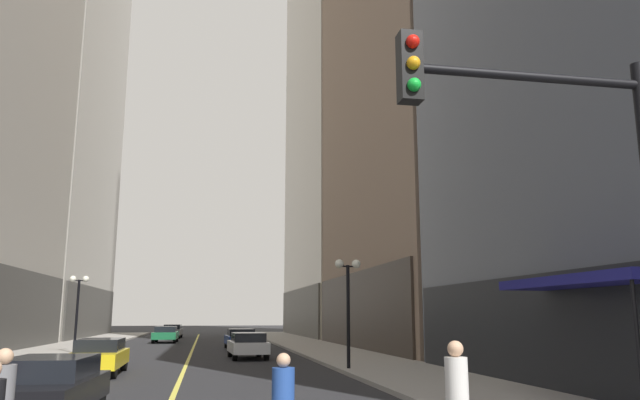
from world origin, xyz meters
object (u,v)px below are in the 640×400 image
(car_black, at_px, (46,387))
(car_blue, at_px, (240,338))
(street_lamp_left_far, at_px, (78,296))
(fire_hydrant_right, at_px, (462,392))
(car_yellow, at_px, (99,355))
(car_green, at_px, (166,334))
(street_lamp_right_mid, at_px, (348,289))
(car_grey, at_px, (173,331))
(car_white, at_px, (248,345))
(pedestrian_in_blue_hoodie, at_px, (283,400))
(traffic_light_near_right, at_px, (577,189))
(pedestrian_in_white_shirt, at_px, (457,393))

(car_black, height_order, car_blue, same)
(street_lamp_left_far, height_order, fire_hydrant_right, street_lamp_left_far)
(car_yellow, bearing_deg, car_black, -86.34)
(car_black, xyz_separation_m, car_green, (-0.01, 38.10, 0.00))
(street_lamp_right_mid, height_order, fire_hydrant_right, street_lamp_right_mid)
(car_green, bearing_deg, street_lamp_right_mid, -72.62)
(car_blue, bearing_deg, car_grey, 104.61)
(car_black, height_order, car_white, same)
(pedestrian_in_blue_hoodie, xyz_separation_m, traffic_light_near_right, (3.36, -2.61, 2.80))
(car_black, height_order, car_green, same)
(car_yellow, bearing_deg, fire_hydrant_right, -46.13)
(car_black, distance_m, car_yellow, 10.55)
(car_grey, relative_size, street_lamp_right_mid, 1.05)
(car_white, height_order, car_green, same)
(pedestrian_in_blue_hoodie, relative_size, street_lamp_right_mid, 0.37)
(car_grey, bearing_deg, pedestrian_in_blue_hoodie, -85.25)
(fire_hydrant_right, bearing_deg, pedestrian_in_blue_hoodie, -135.63)
(car_yellow, distance_m, car_white, 9.69)
(car_white, height_order, pedestrian_in_white_shirt, pedestrian_in_white_shirt)
(car_black, bearing_deg, street_lamp_left_far, 99.98)
(car_yellow, distance_m, pedestrian_in_white_shirt, 17.53)
(car_blue, distance_m, street_lamp_left_far, 10.96)
(car_black, relative_size, pedestrian_in_white_shirt, 2.36)
(fire_hydrant_right, bearing_deg, car_grey, 100.89)
(street_lamp_right_mid, bearing_deg, car_yellow, 176.15)
(car_white, xyz_separation_m, traffic_light_near_right, (2.38, -25.37, 3.02))
(car_grey, bearing_deg, traffic_light_near_right, -82.08)
(car_blue, height_order, car_green, same)
(car_yellow, relative_size, car_green, 1.05)
(traffic_light_near_right, bearing_deg, fire_hydrant_right, 78.19)
(car_black, height_order, fire_hydrant_right, car_black)
(car_grey, bearing_deg, pedestrian_in_white_shirt, -82.68)
(car_yellow, bearing_deg, car_grey, 89.01)
(car_yellow, bearing_deg, car_blue, 69.87)
(car_black, distance_m, car_green, 38.10)
(car_black, relative_size, car_grey, 0.92)
(car_blue, xyz_separation_m, fire_hydrant_right, (3.80, -27.31, -0.32))
(car_blue, bearing_deg, street_lamp_left_far, -152.94)
(car_white, xyz_separation_m, car_blue, (0.13, 9.35, 0.00))
(car_black, relative_size, fire_hydrant_right, 5.36)
(car_white, bearing_deg, car_blue, 89.23)
(pedestrian_in_white_shirt, distance_m, street_lamp_right_mid, 15.43)
(car_green, height_order, street_lamp_left_far, street_lamp_left_far)
(pedestrian_in_blue_hoodie, bearing_deg, street_lamp_left_far, 107.12)
(car_black, relative_size, street_lamp_left_far, 0.97)
(car_grey, bearing_deg, car_green, -89.94)
(car_blue, distance_m, pedestrian_in_white_shirt, 32.73)
(car_yellow, height_order, pedestrian_in_white_shirt, pedestrian_in_white_shirt)
(traffic_light_near_right, xyz_separation_m, street_lamp_right_mid, (1.05, 17.17, -0.49))
(pedestrian_in_white_shirt, distance_m, pedestrian_in_blue_hoodie, 2.57)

